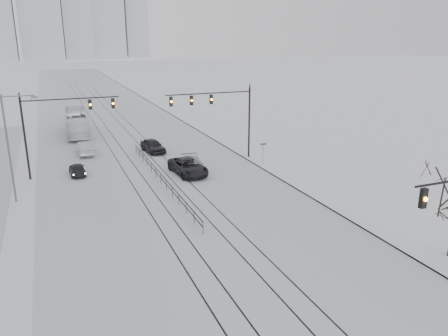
# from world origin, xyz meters

# --- Properties ---
(road) EXTENTS (22.00, 260.00, 0.02)m
(road) POSITION_xyz_m (0.00, 60.00, 0.01)
(road) COLOR silver
(road) RESTS_ON ground
(sidewalk_east) EXTENTS (5.00, 260.00, 0.16)m
(sidewalk_east) POSITION_xyz_m (13.50, 60.00, 0.08)
(sidewalk_east) COLOR silver
(sidewalk_east) RESTS_ON ground
(curb) EXTENTS (0.10, 260.00, 0.12)m
(curb) POSITION_xyz_m (11.05, 60.00, 0.06)
(curb) COLOR gray
(curb) RESTS_ON ground
(tram_rails) EXTENTS (5.30, 180.00, 0.01)m
(tram_rails) POSITION_xyz_m (-0.00, 40.00, 0.02)
(tram_rails) COLOR black
(tram_rails) RESTS_ON ground
(skyline) EXTENTS (96.00, 48.00, 72.00)m
(skyline) POSITION_xyz_m (5.02, 273.63, 30.65)
(skyline) COLOR #A0A6B0
(skyline) RESTS_ON ground
(traffic_mast_ne) EXTENTS (9.60, 0.37, 8.00)m
(traffic_mast_ne) POSITION_xyz_m (8.15, 34.99, 5.76)
(traffic_mast_ne) COLOR black
(traffic_mast_ne) RESTS_ON ground
(traffic_mast_nw) EXTENTS (9.10, 0.37, 8.00)m
(traffic_mast_nw) POSITION_xyz_m (-8.52, 36.00, 5.57)
(traffic_mast_nw) COLOR black
(traffic_mast_nw) RESTS_ON ground
(street_light_west) EXTENTS (2.73, 0.25, 9.00)m
(street_light_west) POSITION_xyz_m (-12.20, 30.00, 5.21)
(street_light_west) COLOR #595B60
(street_light_west) RESTS_ON ground
(median_fence) EXTENTS (0.06, 24.00, 1.00)m
(median_fence) POSITION_xyz_m (0.00, 30.00, 0.53)
(median_fence) COLOR black
(median_fence) RESTS_ON ground
(street_sign) EXTENTS (0.70, 0.06, 2.40)m
(street_sign) POSITION_xyz_m (11.80, 32.00, 1.61)
(street_sign) COLOR #595B60
(street_sign) RESTS_ON ground
(sedan_sb_inner) EXTENTS (1.56, 3.66, 1.23)m
(sedan_sb_inner) POSITION_xyz_m (-7.11, 35.68, 0.62)
(sedan_sb_inner) COLOR black
(sedan_sb_inner) RESTS_ON ground
(sedan_sb_outer) EXTENTS (1.80, 4.85, 1.58)m
(sedan_sb_outer) POSITION_xyz_m (-5.58, 43.75, 0.79)
(sedan_sb_outer) COLOR #A3A5AA
(sedan_sb_outer) RESTS_ON ground
(sedan_nb_front) EXTENTS (3.11, 5.90, 1.58)m
(sedan_nb_front) POSITION_xyz_m (3.25, 31.79, 0.79)
(sedan_nb_front) COLOR black
(sedan_nb_front) RESTS_ON ground
(sedan_nb_right) EXTENTS (2.60, 5.13, 1.43)m
(sedan_nb_right) POSITION_xyz_m (4.01, 32.30, 0.71)
(sedan_nb_right) COLOR #A1A2A8
(sedan_nb_right) RESTS_ON ground
(sedan_nb_far) EXTENTS (2.56, 4.84, 1.57)m
(sedan_nb_far) POSITION_xyz_m (2.00, 41.75, 0.78)
(sedan_nb_far) COLOR black
(sedan_nb_far) RESTS_ON ground
(box_truck) EXTENTS (3.30, 12.19, 3.37)m
(box_truck) POSITION_xyz_m (-5.67, 55.39, 1.68)
(box_truck) COLOR white
(box_truck) RESTS_ON ground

